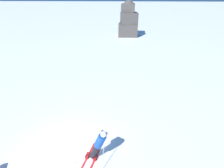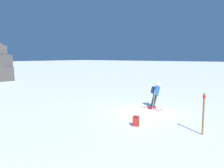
# 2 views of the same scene
# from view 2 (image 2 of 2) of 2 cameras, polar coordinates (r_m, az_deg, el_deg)

# --- Properties ---
(ground_plane) EXTENTS (300.00, 300.00, 0.00)m
(ground_plane) POSITION_cam_2_polar(r_m,az_deg,el_deg) (13.76, 8.39, -7.18)
(ground_plane) COLOR white
(skier) EXTENTS (1.53, 1.71, 1.70)m
(skier) POSITION_cam_2_polar(r_m,az_deg,el_deg) (14.80, 11.24, -2.57)
(skier) COLOR red
(skier) RESTS_ON ground
(spare_backpack) EXTENTS (0.30, 0.35, 0.50)m
(spare_backpack) POSITION_cam_2_polar(r_m,az_deg,el_deg) (10.91, 6.28, -9.63)
(spare_backpack) COLOR #AD231E
(spare_backpack) RESTS_ON ground
(trail_marker) EXTENTS (0.13, 0.13, 1.84)m
(trail_marker) POSITION_cam_2_polar(r_m,az_deg,el_deg) (10.29, 22.79, -6.77)
(trail_marker) COLOR brown
(trail_marker) RESTS_ON ground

